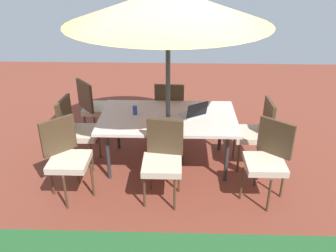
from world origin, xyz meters
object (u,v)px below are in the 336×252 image
object	(u,v)px
chair_northeast	(66,155)
chair_east	(76,129)
dining_table	(168,119)
chair_southeast	(95,106)
chair_north	(163,158)
chair_northwest	(268,157)
chair_west	(256,130)
chair_south	(170,107)
laptop	(194,113)
patio_umbrella	(168,7)
cup	(135,110)

from	to	relation	value
chair_northeast	chair_east	bearing A→B (deg)	51.62
chair_northeast	dining_table	bearing A→B (deg)	-11.66
chair_east	chair_southeast	bearing A→B (deg)	-0.55
chair_east	chair_north	distance (m)	1.42
chair_northwest	chair_west	bearing A→B (deg)	129.43
chair_south	laptop	bearing A→B (deg)	119.02
chair_east	laptop	world-z (taller)	chair_east
patio_umbrella	laptop	xyz separation A→B (m)	(-0.35, -0.02, -1.37)
cup	chair_north	bearing A→B (deg)	116.98
patio_umbrella	chair_east	bearing A→B (deg)	1.80
chair_south	chair_east	bearing A→B (deg)	34.31
dining_table	chair_northeast	world-z (taller)	chair_northeast
chair_northwest	chair_north	size ratio (longest dim) A/B	1.00
chair_east	patio_umbrella	bearing A→B (deg)	-83.05
dining_table	chair_north	distance (m)	0.78
chair_northeast	chair_northwest	bearing A→B (deg)	-42.84
chair_northwest	patio_umbrella	bearing A→B (deg)	-171.83
chair_north	cup	distance (m)	0.95
chair_northwest	chair_north	xyz separation A→B (m)	(1.24, 0.05, 0.00)
chair_west	cup	xyz separation A→B (m)	(1.65, -0.06, 0.25)
patio_umbrella	laptop	bearing A→B (deg)	-176.48
chair_west	cup	size ratio (longest dim) A/B	8.21
laptop	chair_west	bearing A→B (deg)	145.05
patio_umbrella	chair_west	xyz separation A→B (m)	(-1.20, 0.01, -1.60)
chair_northeast	chair_south	distance (m)	1.90
patio_umbrella	chair_northwest	size ratio (longest dim) A/B	2.55
dining_table	cup	world-z (taller)	cup
chair_southeast	chair_northeast	bearing A→B (deg)	139.13
chair_northeast	chair_north	bearing A→B (deg)	-44.62
chair_southeast	cup	world-z (taller)	chair_southeast
chair_northeast	chair_west	size ratio (longest dim) A/B	1.00
patio_umbrella	chair_north	size ratio (longest dim) A/B	2.55
cup	chair_east	bearing A→B (deg)	6.41
chair_south	chair_southeast	bearing A→B (deg)	1.43
cup	patio_umbrella	bearing A→B (deg)	173.55
dining_table	chair_northwest	distance (m)	1.41
dining_table	chair_west	xyz separation A→B (m)	(-1.20, 0.01, -0.14)
dining_table	chair_northwest	xyz separation A→B (m)	(-1.21, 0.72, -0.14)
chair_southeast	laptop	distance (m)	1.72
dining_table	laptop	size ratio (longest dim) A/B	4.58
chair_northeast	patio_umbrella	bearing A→B (deg)	-11.66
chair_north	laptop	distance (m)	0.91
chair_north	chair_west	bearing A→B (deg)	39.16
chair_east	cup	bearing A→B (deg)	-78.45
chair_northeast	chair_west	world-z (taller)	same
chair_northeast	chair_south	bearing A→B (deg)	7.30
chair_east	cup	distance (m)	0.85
laptop	chair_northeast	bearing A→B (deg)	-6.54
chair_south	chair_west	bearing A→B (deg)	151.12
chair_west	laptop	xyz separation A→B (m)	(0.85, -0.03, 0.24)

